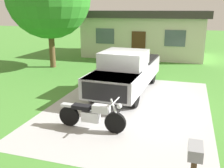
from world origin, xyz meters
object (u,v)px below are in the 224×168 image
(pickup_truck, at_px, (127,71))
(mailbox, at_px, (194,159))
(neighbor_house, at_px, (145,33))
(motorcycle, at_px, (92,115))

(pickup_truck, distance_m, mailbox, 7.15)
(mailbox, xyz_separation_m, neighbor_house, (-3.78, 16.21, 0.81))
(mailbox, bearing_deg, pickup_truck, 113.69)
(motorcycle, bearing_deg, pickup_truck, 88.70)
(motorcycle, distance_m, mailbox, 3.87)
(mailbox, bearing_deg, motorcycle, 140.72)
(motorcycle, distance_m, neighbor_house, 13.87)
(motorcycle, bearing_deg, mailbox, -39.28)
(pickup_truck, relative_size, neighbor_house, 0.59)
(mailbox, height_order, neighbor_house, neighbor_house)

